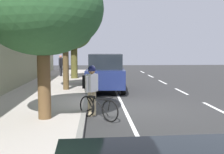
% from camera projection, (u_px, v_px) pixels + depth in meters
% --- Properties ---
extents(ground, '(56.48, 56.48, 0.00)m').
position_uv_depth(ground, '(130.00, 108.00, 10.76)').
color(ground, '#2D2D2D').
extents(sidewalk, '(3.74, 35.30, 0.17)m').
position_uv_depth(sidewalk, '(33.00, 107.00, 10.54)').
color(sidewalk, '#B0A69D').
rests_on(sidewalk, ground).
extents(curb_edge, '(0.16, 35.30, 0.17)m').
position_uv_depth(curb_edge, '(85.00, 106.00, 10.65)').
color(curb_edge, gray).
rests_on(curb_edge, ground).
extents(lane_stripe_centre, '(0.14, 35.80, 0.01)m').
position_uv_depth(lane_stripe_centre, '(215.00, 108.00, 10.69)').
color(lane_stripe_centre, white).
rests_on(lane_stripe_centre, ground).
extents(lane_stripe_bike_edge, '(0.12, 35.30, 0.01)m').
position_uv_depth(lane_stripe_bike_edge, '(124.00, 108.00, 10.74)').
color(lane_stripe_bike_edge, white).
rests_on(lane_stripe_bike_edge, ground).
extents(parked_sedan_silver_nearest, '(1.88, 4.42, 1.52)m').
position_uv_depth(parked_sedan_silver_nearest, '(103.00, 68.00, 21.88)').
color(parked_sedan_silver_nearest, '#B7BABF').
rests_on(parked_sedan_silver_nearest, ground).
extents(parked_suv_dark_blue_second, '(2.16, 4.79, 1.99)m').
position_uv_depth(parked_suv_dark_blue_second, '(106.00, 72.00, 15.19)').
color(parked_suv_dark_blue_second, navy).
rests_on(parked_suv_dark_blue_second, ground).
extents(bicycle_at_curb, '(1.24, 1.27, 0.75)m').
position_uv_depth(bicycle_at_curb, '(98.00, 108.00, 8.97)').
color(bicycle_at_curb, black).
rests_on(bicycle_at_curb, ground).
extents(cyclist_with_backpack, '(0.53, 0.55, 1.71)m').
position_uv_depth(cyclist_with_backpack, '(91.00, 85.00, 9.35)').
color(cyclist_with_backpack, '#C6B284').
rests_on(cyclist_with_backpack, ground).
extents(street_tree_near_cyclist, '(2.65, 2.65, 4.71)m').
position_uv_depth(street_tree_near_cyclist, '(74.00, 31.00, 19.69)').
color(street_tree_near_cyclist, '#4F4B22').
rests_on(street_tree_near_cyclist, sidewalk).
extents(street_tree_mid_block, '(2.83, 2.83, 4.92)m').
position_uv_depth(street_tree_mid_block, '(65.00, 18.00, 14.09)').
color(street_tree_mid_block, brown).
rests_on(street_tree_mid_block, sidewalk).
extents(street_tree_far_end, '(3.57, 3.57, 4.61)m').
position_uv_depth(street_tree_far_end, '(42.00, 9.00, 8.10)').
color(street_tree_far_end, brown).
rests_on(street_tree_far_end, sidewalk).
extents(pedestrian_on_phone, '(0.27, 0.62, 1.60)m').
position_uv_depth(pedestrian_on_phone, '(61.00, 64.00, 21.44)').
color(pedestrian_on_phone, black).
rests_on(pedestrian_on_phone, sidewalk).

